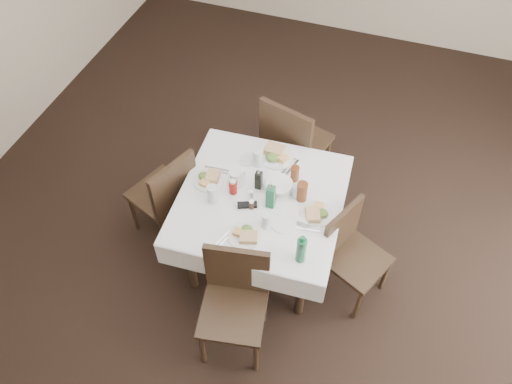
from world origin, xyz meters
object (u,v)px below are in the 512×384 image
at_px(chair_south, 235,295).
at_px(bread_basket, 279,187).
at_px(chair_east, 350,248).
at_px(dining_table, 261,205).
at_px(green_bottle, 301,250).
at_px(oil_cruet_green, 271,196).
at_px(ketchup_bottle, 233,187).
at_px(water_w, 213,194).
at_px(oil_cruet_dark, 259,180).
at_px(chair_north, 292,141).
at_px(water_s, 267,221).
at_px(water_n, 258,158).
at_px(water_e, 297,191).
at_px(coffee_mug, 236,178).
at_px(chair_west, 168,193).

distance_m(chair_south, bread_basket, 0.86).
bearing_deg(chair_east, dining_table, 176.76).
bearing_deg(bread_basket, green_bottle, -59.31).
bearing_deg(bread_basket, oil_cruet_green, -94.98).
height_order(chair_south, ketchup_bottle, chair_south).
xyz_separation_m(water_w, green_bottle, (0.74, -0.28, 0.04)).
height_order(oil_cruet_dark, ketchup_bottle, oil_cruet_dark).
xyz_separation_m(chair_north, water_w, (-0.33, -0.94, 0.24)).
bearing_deg(chair_south, oil_cruet_dark, 97.23).
relative_size(water_s, bread_basket, 0.59).
relative_size(water_n, water_e, 1.25).
bearing_deg(chair_north, bread_basket, -82.17).
xyz_separation_m(water_e, coffee_mug, (-0.47, -0.01, -0.01)).
bearing_deg(green_bottle, oil_cruet_green, 131.63).
bearing_deg(water_e, water_w, -157.83).
height_order(chair_north, chair_south, chair_north).
relative_size(water_e, ketchup_bottle, 0.92).
bearing_deg(chair_south, chair_north, 91.67).
relative_size(chair_west, green_bottle, 3.65).
relative_size(water_w, bread_basket, 0.64).
xyz_separation_m(oil_cruet_dark, ketchup_bottle, (-0.16, -0.11, -0.03)).
xyz_separation_m(chair_west, coffee_mug, (0.55, 0.11, 0.28)).
height_order(water_e, green_bottle, green_bottle).
distance_m(chair_north, water_s, 1.07).
relative_size(chair_south, water_e, 7.80).
height_order(dining_table, oil_cruet_green, oil_cruet_green).
height_order(water_n, oil_cruet_dark, oil_cruet_dark).
bearing_deg(ketchup_bottle, water_e, 13.97).
distance_m(water_n, bread_basket, 0.30).
xyz_separation_m(chair_west, oil_cruet_green, (0.87, -0.02, 0.33)).
distance_m(water_e, coffee_mug, 0.47).
bearing_deg(water_w, water_n, 66.37).
distance_m(ketchup_bottle, green_bottle, 0.74).
bearing_deg(chair_east, green_bottle, -128.29).
xyz_separation_m(chair_north, bread_basket, (0.10, -0.69, 0.21)).
xyz_separation_m(chair_south, water_w, (-0.37, 0.56, 0.30)).
bearing_deg(chair_north, water_n, -105.08).
distance_m(coffee_mug, green_bottle, 0.81).
xyz_separation_m(water_n, water_s, (0.25, -0.54, -0.01)).
distance_m(dining_table, water_n, 0.37).
bearing_deg(coffee_mug, dining_table, -20.35).
relative_size(chair_east, water_e, 7.22).
bearing_deg(ketchup_bottle, chair_east, -1.31).
distance_m(water_e, green_bottle, 0.54).
distance_m(chair_south, water_w, 0.74).
bearing_deg(dining_table, bread_basket, 47.89).
height_order(oil_cruet_dark, coffee_mug, oil_cruet_dark).
bearing_deg(chair_east, ketchup_bottle, 178.69).
bearing_deg(ketchup_bottle, green_bottle, -32.26).
bearing_deg(oil_cruet_dark, water_n, 110.07).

